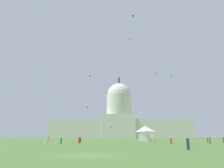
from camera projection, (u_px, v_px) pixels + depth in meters
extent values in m
plane|color=#42662D|center=(87.00, 155.00, 19.13)|extent=(800.00, 800.00, 0.00)
cube|color=beige|center=(85.00, 129.00, 215.77)|extent=(72.63, 23.88, 18.96)
cube|color=beige|center=(154.00, 129.00, 210.27)|extent=(72.63, 23.88, 18.96)
cube|color=beige|center=(119.00, 126.00, 213.63)|extent=(33.40, 26.27, 23.82)
cylinder|color=beige|center=(119.00, 105.00, 219.33)|extent=(26.25, 26.25, 21.86)
sphere|color=beige|center=(119.00, 95.00, 222.06)|extent=(25.01, 25.01, 25.01)
cylinder|color=#2D3833|center=(119.00, 81.00, 226.03)|extent=(1.80, 1.80, 6.82)
cube|color=white|center=(146.00, 138.00, 81.79)|extent=(6.05, 7.21, 2.50)
pyramid|color=white|center=(145.00, 129.00, 82.66)|extent=(6.35, 7.57, 2.23)
cylinder|color=navy|center=(188.00, 144.00, 26.83)|extent=(0.50, 0.50, 1.44)
sphere|color=tan|center=(187.00, 138.00, 27.03)|extent=(0.28, 0.28, 0.21)
cylinder|color=olive|center=(210.00, 141.00, 49.10)|extent=(0.55, 0.55, 1.50)
sphere|color=tan|center=(209.00, 137.00, 49.32)|extent=(0.31, 0.31, 0.25)
cylinder|color=red|center=(79.00, 140.00, 52.57)|extent=(0.46, 0.46, 1.50)
sphere|color=beige|center=(79.00, 137.00, 52.79)|extent=(0.25, 0.25, 0.25)
cylinder|color=red|center=(171.00, 141.00, 47.00)|extent=(0.56, 0.56, 1.31)
sphere|color=tan|center=(171.00, 138.00, 47.20)|extent=(0.31, 0.31, 0.24)
cylinder|color=maroon|center=(80.00, 140.00, 63.17)|extent=(0.66, 0.66, 1.27)
sphere|color=brown|center=(80.00, 138.00, 63.36)|extent=(0.32, 0.32, 0.23)
cylinder|color=tan|center=(49.00, 139.00, 69.84)|extent=(0.49, 0.49, 1.52)
sphere|color=brown|center=(49.00, 137.00, 70.06)|extent=(0.36, 0.36, 0.26)
cylinder|color=silver|center=(46.00, 141.00, 49.34)|extent=(0.58, 0.58, 1.31)
sphere|color=#A37556|center=(46.00, 138.00, 49.53)|extent=(0.27, 0.27, 0.22)
cylinder|color=#1E757A|center=(61.00, 141.00, 46.72)|extent=(0.42, 0.42, 1.33)
sphere|color=tan|center=(61.00, 138.00, 46.92)|extent=(0.29, 0.29, 0.26)
cylinder|color=red|center=(207.00, 141.00, 54.51)|extent=(0.46, 0.46, 1.29)
sphere|color=#A37556|center=(207.00, 138.00, 54.69)|extent=(0.29, 0.29, 0.20)
cylinder|color=#3D5684|center=(224.00, 140.00, 55.08)|extent=(0.60, 0.60, 1.37)
sphere|color=brown|center=(223.00, 137.00, 55.28)|extent=(0.33, 0.33, 0.26)
pyramid|color=white|center=(114.00, 21.00, 70.23)|extent=(1.59, 1.08, 0.36)
cube|color=red|center=(88.00, 107.00, 141.76)|extent=(0.92, 0.86, 0.57)
cube|color=red|center=(88.00, 107.00, 141.89)|extent=(0.92, 0.86, 0.57)
cylinder|color=blue|center=(88.00, 109.00, 141.53)|extent=(0.16, 0.25, 1.44)
cube|color=#8CD133|center=(171.00, 76.00, 90.92)|extent=(1.34, 1.35, 0.60)
cube|color=#8CD133|center=(171.00, 75.00, 91.06)|extent=(1.34, 1.35, 0.60)
pyramid|color=#33BCDB|center=(145.00, 75.00, 169.42)|extent=(1.01, 1.76, 0.16)
cylinder|color=#33BCDB|center=(145.00, 77.00, 168.75)|extent=(0.44, 0.32, 3.08)
pyramid|color=orange|center=(188.00, 35.00, 110.24)|extent=(1.24, 1.38, 0.34)
pyramid|color=pink|center=(76.00, 84.00, 143.40)|extent=(0.72, 1.13, 0.13)
cylinder|color=pink|center=(76.00, 87.00, 142.83)|extent=(0.18, 0.40, 3.19)
pyramid|color=yellow|center=(115.00, 93.00, 160.03)|extent=(1.12, 1.34, 0.34)
cylinder|color=teal|center=(115.00, 96.00, 159.63)|extent=(0.19, 0.21, 3.03)
cube|color=black|center=(90.00, 76.00, 187.12)|extent=(1.19, 1.21, 0.50)
cube|color=black|center=(90.00, 76.00, 187.25)|extent=(1.19, 1.21, 0.50)
pyramid|color=gold|center=(130.00, 39.00, 78.72)|extent=(1.30, 1.04, 0.20)
cylinder|color=gold|center=(130.00, 45.00, 78.50)|extent=(0.54, 0.28, 3.38)
cube|color=blue|center=(133.00, 16.00, 97.82)|extent=(0.93, 0.96, 0.47)
cube|color=blue|center=(133.00, 15.00, 97.93)|extent=(0.93, 0.96, 0.47)
cylinder|color=blue|center=(133.00, 18.00, 97.59)|extent=(0.29, 0.09, 1.58)
pyramid|color=teal|center=(166.00, 122.00, 186.03)|extent=(1.40, 1.60, 0.24)
cylinder|color=teal|center=(166.00, 123.00, 185.54)|extent=(0.15, 0.23, 1.34)
cube|color=green|center=(111.00, 128.00, 148.97)|extent=(1.16, 1.18, 0.50)
cube|color=green|center=(111.00, 127.00, 149.11)|extent=(1.16, 1.18, 0.50)
cylinder|color=green|center=(111.00, 130.00, 148.63)|extent=(0.19, 0.39, 2.29)
cube|color=purple|center=(147.00, 72.00, 181.90)|extent=(1.09, 0.72, 0.85)
cube|color=white|center=(142.00, 113.00, 122.80)|extent=(1.30, 1.30, 0.45)
cube|color=white|center=(142.00, 112.00, 122.94)|extent=(1.30, 1.30, 0.45)
cylinder|color=white|center=(142.00, 115.00, 122.47)|extent=(0.34, 0.23, 2.24)
pyramid|color=red|center=(156.00, 73.00, 99.61)|extent=(1.55, 1.30, 0.45)
cylinder|color=green|center=(157.00, 77.00, 98.80)|extent=(0.19, 0.17, 2.30)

